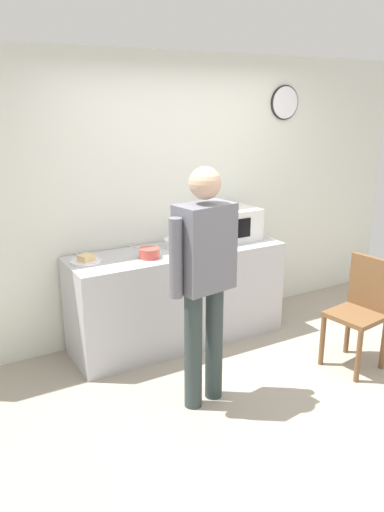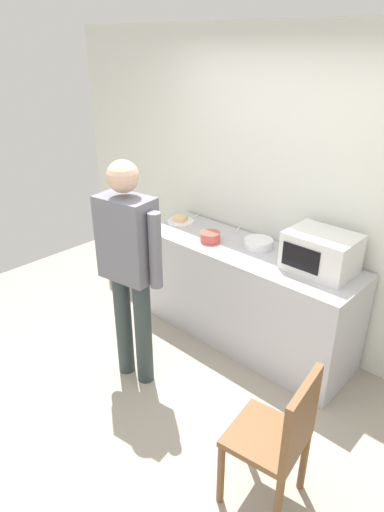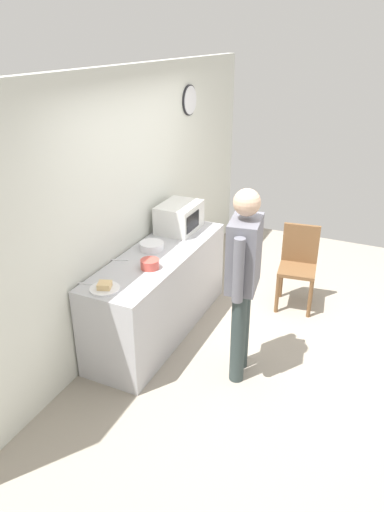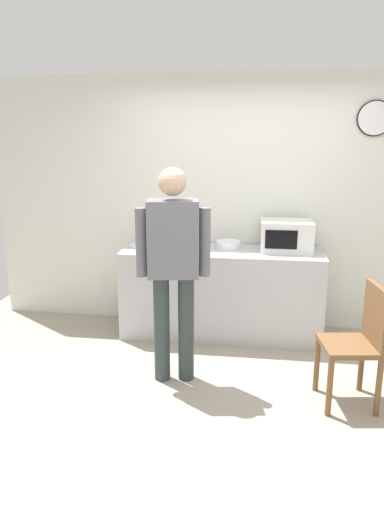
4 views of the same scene
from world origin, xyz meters
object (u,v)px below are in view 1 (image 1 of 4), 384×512
object	(u,v)px
microwave	(231,224)
person_standing	(204,271)
sandwich_plate	(86,260)
salad_bowl	(149,253)
cereal_bowl	(177,243)
fork_utensil	(78,255)
wooden_chair	(362,307)
spoon_utensil	(135,247)

from	to	relation	value
microwave	person_standing	xyz separation A→B (m)	(-0.94, -1.06, -0.00)
sandwich_plate	person_standing	world-z (taller)	person_standing
salad_bowl	person_standing	xyz separation A→B (m)	(0.00, -0.90, 0.11)
cereal_bowl	person_standing	distance (m)	1.15
sandwich_plate	cereal_bowl	bearing A→B (deg)	2.41
fork_utensil	salad_bowl	bearing A→B (deg)	-36.60
sandwich_plate	wooden_chair	xyz separation A→B (m)	(1.95, -1.22, -0.39)
sandwich_plate	fork_utensil	world-z (taller)	sandwich_plate
person_standing	wooden_chair	bearing A→B (deg)	-6.86
fork_utensil	person_standing	size ratio (longest dim) A/B	0.10
fork_utensil	spoon_utensil	distance (m)	0.53
salad_bowl	person_standing	distance (m)	0.90
wooden_chair	person_standing	bearing A→B (deg)	173.14
microwave	wooden_chair	xyz separation A→B (m)	(0.50, -1.24, -0.52)
fork_utensil	wooden_chair	distance (m)	2.45
sandwich_plate	salad_bowl	size ratio (longest dim) A/B	1.48
sandwich_plate	fork_utensil	bearing A→B (deg)	89.27
microwave	salad_bowl	size ratio (longest dim) A/B	2.87
sandwich_plate	fork_utensil	size ratio (longest dim) A/B	1.52
salad_bowl	person_standing	size ratio (longest dim) A/B	0.10
salad_bowl	wooden_chair	size ratio (longest dim) A/B	0.19
cereal_bowl	spoon_utensil	distance (m)	0.39
sandwich_plate	wooden_chair	bearing A→B (deg)	-32.08
cereal_bowl	person_standing	xyz separation A→B (m)	(-0.37, -1.09, 0.11)
microwave	sandwich_plate	world-z (taller)	microwave
person_standing	spoon_utensil	bearing A→B (deg)	89.20
fork_utensil	cereal_bowl	bearing A→B (deg)	-12.05
salad_bowl	fork_utensil	size ratio (longest dim) A/B	1.02
wooden_chair	sandwich_plate	bearing A→B (deg)	147.92
microwave	sandwich_plate	distance (m)	1.46
sandwich_plate	microwave	bearing A→B (deg)	0.58
spoon_utensil	person_standing	distance (m)	1.26
microwave	salad_bowl	distance (m)	0.97
spoon_utensil	sandwich_plate	bearing A→B (deg)	-159.48
spoon_utensil	salad_bowl	bearing A→B (deg)	-93.62
spoon_utensil	wooden_chair	xyz separation A→B (m)	(1.42, -1.42, -0.37)
sandwich_plate	person_standing	distance (m)	1.17
salad_bowl	spoon_utensil	size ratio (longest dim) A/B	1.02
salad_bowl	microwave	bearing A→B (deg)	9.91
salad_bowl	fork_utensil	distance (m)	0.63
microwave	wooden_chair	bearing A→B (deg)	-68.17
sandwich_plate	salad_bowl	world-z (taller)	salad_bowl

